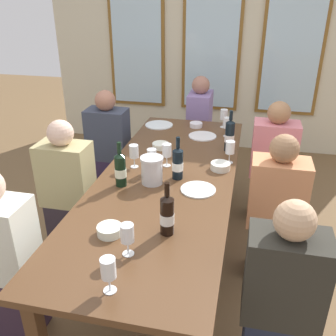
# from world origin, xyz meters

# --- Properties ---
(ground_plane) EXTENTS (12.00, 12.00, 0.00)m
(ground_plane) POSITION_xyz_m (0.00, 0.00, 0.00)
(ground_plane) COLOR brown
(back_wall_with_windows) EXTENTS (4.14, 0.10, 2.90)m
(back_wall_with_windows) POSITION_xyz_m (0.00, 2.52, 1.45)
(back_wall_with_windows) COLOR beige
(back_wall_with_windows) RESTS_ON ground
(dining_table) EXTENTS (0.94, 2.56, 0.74)m
(dining_table) POSITION_xyz_m (0.00, 0.00, 0.67)
(dining_table) COLOR brown
(dining_table) RESTS_ON ground
(white_plate_0) EXTENTS (0.27, 0.27, 0.01)m
(white_plate_0) POSITION_xyz_m (-0.31, 1.05, 0.74)
(white_plate_0) COLOR white
(white_plate_0) RESTS_ON dining_table
(white_plate_1) EXTENTS (0.25, 0.25, 0.01)m
(white_plate_1) POSITION_xyz_m (0.14, 0.84, 0.74)
(white_plate_1) COLOR white
(white_plate_1) RESTS_ON dining_table
(white_plate_2) EXTENTS (0.23, 0.23, 0.01)m
(white_plate_2) POSITION_xyz_m (0.24, -0.14, 0.74)
(white_plate_2) COLOR white
(white_plate_2) RESTS_ON dining_table
(metal_pitcher) EXTENTS (0.16, 0.16, 0.19)m
(metal_pitcher) POSITION_xyz_m (-0.08, -0.11, 0.84)
(metal_pitcher) COLOR silver
(metal_pitcher) RESTS_ON dining_table
(wine_bottle_0) EXTENTS (0.08, 0.08, 0.31)m
(wine_bottle_0) POSITION_xyz_m (0.15, -0.65, 0.86)
(wine_bottle_0) COLOR black
(wine_bottle_0) RESTS_ON dining_table
(wine_bottle_1) EXTENTS (0.08, 0.08, 0.34)m
(wine_bottle_1) POSITION_xyz_m (0.39, 0.58, 0.87)
(wine_bottle_1) COLOR black
(wine_bottle_1) RESTS_ON dining_table
(wine_bottle_2) EXTENTS (0.08, 0.08, 0.31)m
(wine_bottle_2) POSITION_xyz_m (-0.27, -0.18, 0.86)
(wine_bottle_2) COLOR black
(wine_bottle_2) RESTS_ON dining_table
(wine_bottle_3) EXTENTS (0.08, 0.08, 0.31)m
(wine_bottle_3) POSITION_xyz_m (0.08, -0.00, 0.86)
(wine_bottle_3) COLOR black
(wine_bottle_3) RESTS_ON dining_table
(tasting_bowl_0) EXTENTS (0.14, 0.14, 0.05)m
(tasting_bowl_0) POSITION_xyz_m (0.36, 0.20, 0.77)
(tasting_bowl_0) COLOR white
(tasting_bowl_0) RESTS_ON dining_table
(tasting_bowl_1) EXTENTS (0.14, 0.14, 0.04)m
(tasting_bowl_1) POSITION_xyz_m (-0.17, 0.51, 0.76)
(tasting_bowl_1) COLOR white
(tasting_bowl_1) RESTS_ON dining_table
(tasting_bowl_2) EXTENTS (0.12, 0.12, 0.04)m
(tasting_bowl_2) POSITION_xyz_m (0.04, 1.09, 0.76)
(tasting_bowl_2) COLOR white
(tasting_bowl_2) RESTS_ON dining_table
(tasting_bowl_3) EXTENTS (0.14, 0.14, 0.05)m
(tasting_bowl_3) POSITION_xyz_m (-0.15, -0.73, 0.77)
(tasting_bowl_3) COLOR white
(tasting_bowl_3) RESTS_ON dining_table
(wine_glass_0) EXTENTS (0.07, 0.07, 0.17)m
(wine_glass_0) POSITION_xyz_m (-0.27, 0.11, 0.86)
(wine_glass_0) COLOR white
(wine_glass_0) RESTS_ON dining_table
(wine_glass_1) EXTENTS (0.07, 0.07, 0.17)m
(wine_glass_1) POSITION_xyz_m (0.30, 1.14, 0.86)
(wine_glass_1) COLOR white
(wine_glass_1) RESTS_ON dining_table
(wine_glass_2) EXTENTS (0.07, 0.07, 0.17)m
(wine_glass_2) POSITION_xyz_m (-0.04, 0.18, 0.86)
(wine_glass_2) COLOR white
(wine_glass_2) RESTS_ON dining_table
(wine_glass_3) EXTENTS (0.07, 0.07, 0.17)m
(wine_glass_3) POSITION_xyz_m (0.00, -1.12, 0.86)
(wine_glass_3) COLOR white
(wine_glass_3) RESTS_ON dining_table
(wine_glass_4) EXTENTS (0.07, 0.07, 0.17)m
(wine_glass_4) POSITION_xyz_m (-0.12, 0.06, 0.86)
(wine_glass_4) COLOR white
(wine_glass_4) RESTS_ON dining_table
(wine_glass_5) EXTENTS (0.07, 0.07, 0.17)m
(wine_glass_5) POSITION_xyz_m (0.00, -0.87, 0.86)
(wine_glass_5) COLOR white
(wine_glass_5) RESTS_ON dining_table
(wine_glass_6) EXTENTS (0.07, 0.07, 0.17)m
(wine_glass_6) POSITION_xyz_m (0.41, 0.34, 0.86)
(wine_glass_6) COLOR white
(wine_glass_6) RESTS_ON dining_table
(wine_glass_7) EXTENTS (0.07, 0.07, 0.17)m
(wine_glass_7) POSITION_xyz_m (0.35, 0.90, 0.86)
(wine_glass_7) COLOR white
(wine_glass_7) RESTS_ON dining_table
(seated_person_0) EXTENTS (0.38, 0.24, 1.11)m
(seated_person_0) POSITION_xyz_m (-0.77, -0.84, 0.53)
(seated_person_0) COLOR #342435
(seated_person_0) RESTS_ON ground
(seated_person_1) EXTENTS (0.38, 0.24, 1.11)m
(seated_person_1) POSITION_xyz_m (0.77, -0.81, 0.53)
(seated_person_1) COLOR #21283F
(seated_person_1) RESTS_ON ground
(seated_person_2) EXTENTS (0.38, 0.24, 1.11)m
(seated_person_2) POSITION_xyz_m (-0.77, 0.84, 0.53)
(seated_person_2) COLOR #2F2341
(seated_person_2) RESTS_ON ground
(seated_person_3) EXTENTS (0.38, 0.24, 1.11)m
(seated_person_3) POSITION_xyz_m (0.77, 0.81, 0.53)
(seated_person_3) COLOR #323241
(seated_person_3) RESTS_ON ground
(seated_person_4) EXTENTS (0.38, 0.24, 1.11)m
(seated_person_4) POSITION_xyz_m (-0.77, -0.03, 0.53)
(seated_person_4) COLOR #2D252D
(seated_person_4) RESTS_ON ground
(seated_person_5) EXTENTS (0.38, 0.24, 1.11)m
(seated_person_5) POSITION_xyz_m (0.77, 0.03, 0.53)
(seated_person_5) COLOR #383744
(seated_person_5) RESTS_ON ground
(seated_person_6) EXTENTS (0.24, 0.38, 1.11)m
(seated_person_6) POSITION_xyz_m (0.00, 1.63, 0.53)
(seated_person_6) COLOR #2C3443
(seated_person_6) RESTS_ON ground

